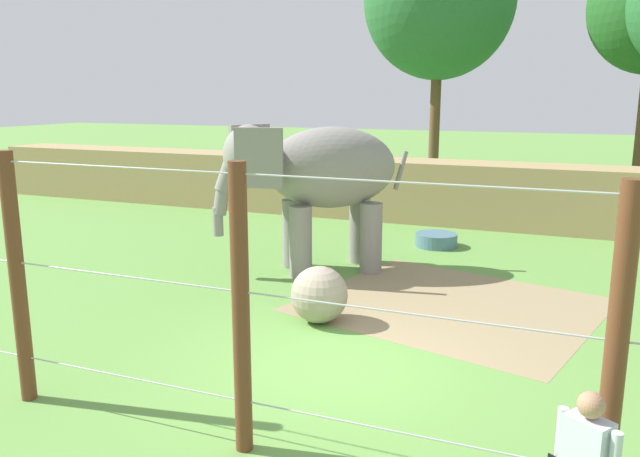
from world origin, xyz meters
The scene contains 7 objects.
ground_plane centered at (0.00, 0.00, 0.00)m, with size 120.00×120.00×0.00m, color #609342.
dirt_patch centered at (1.02, 3.45, 0.00)m, with size 5.14×4.59×0.01m, color #937F5B.
embankment_wall centered at (0.00, 11.45, 0.95)m, with size 36.00×1.80×1.90m, color tan.
elephant centered at (-2.32, 4.76, 2.21)m, with size 3.99×3.42×3.34m.
enrichment_ball centered at (-0.99, 1.64, 0.51)m, with size 1.02×1.02×1.02m, color gray.
cable_fence centered at (-0.08, -2.50, 1.66)m, with size 8.00×0.20×3.32m.
water_tub centered at (-0.25, 8.08, 0.18)m, with size 1.10×1.10×0.35m.
Camera 1 is at (3.05, -8.30, 4.01)m, focal length 35.66 mm.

